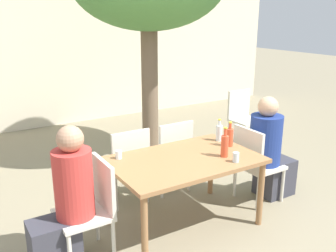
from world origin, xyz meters
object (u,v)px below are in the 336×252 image
person_seated_0 (65,205)px  person_seated_1 (269,153)px  water_bottle_0 (219,132)px  patio_chair_0 (92,204)px  patio_chair_4 (243,115)px  drinking_glass_1 (236,157)px  dining_table_front (184,165)px  soda_bottle_2 (230,137)px  patio_chair_1 (254,161)px  patio_chair_2 (127,162)px  patio_chair_3 (171,153)px  soda_bottle_1 (225,145)px  drinking_glass_0 (119,155)px

person_seated_0 → person_seated_1: (2.36, 0.00, -0.00)m
water_bottle_0 → patio_chair_0: bearing=-171.5°
patio_chair_4 → drinking_glass_1: patio_chair_4 is taller
dining_table_front → soda_bottle_2: bearing=3.8°
patio_chair_0 → soda_bottle_2: bearing=91.5°
patio_chair_4 → soda_bottle_2: bearing=-136.5°
dining_table_front → person_seated_0: bearing=-180.0°
person_seated_0 → drinking_glass_1: bearing=77.9°
patio_chair_1 → patio_chair_4: 1.96m
patio_chair_1 → patio_chair_2: 1.42m
dining_table_front → patio_chair_1: (0.95, 0.00, -0.15)m
person_seated_1 → patio_chair_3: bearing=52.0°
person_seated_1 → drinking_glass_1: (-0.81, -0.33, 0.22)m
soda_bottle_2 → person_seated_0: bearing=-178.7°
soda_bottle_1 → drinking_glass_1: size_ratio=3.19×
soda_bottle_2 → drinking_glass_0: size_ratio=3.22×
patio_chair_3 → patio_chair_4: size_ratio=1.00×
patio_chair_4 → drinking_glass_1: (-1.81, -1.86, 0.27)m
patio_chair_1 → patio_chair_4: same height
soda_bottle_1 → drinking_glass_0: (-0.91, 0.49, -0.08)m
water_bottle_0 → soda_bottle_1: bearing=-122.4°
person_seated_0 → soda_bottle_1: size_ratio=4.09×
dining_table_front → patio_chair_3: bearing=67.6°
patio_chair_1 → person_seated_1: size_ratio=0.73×
patio_chair_1 → patio_chair_2: (-1.24, 0.70, 0.00)m
person_seated_1 → drinking_glass_1: 0.91m
patio_chair_0 → patio_chair_4: 3.48m
soda_bottle_2 → drinking_glass_0: bearing=166.2°
dining_table_front → person_seated_0: size_ratio=1.17×
patio_chair_4 → patio_chair_3: bearing=-156.2°
patio_chair_3 → water_bottle_0: 0.65m
patio_chair_0 → patio_chair_4: bearing=116.1°
patio_chair_1 → person_seated_0: (-2.13, -0.00, 0.06)m
patio_chair_2 → patio_chair_4: same height
patio_chair_0 → water_bottle_0: water_bottle_0 is taller
patio_chair_4 → soda_bottle_1: size_ratio=2.94×
patio_chair_1 → person_seated_0: 2.13m
patio_chair_2 → person_seated_1: person_seated_1 is taller
person_seated_1 → soda_bottle_1: size_ratio=4.02×
dining_table_front → patio_chair_0: patio_chair_0 is taller
patio_chair_3 → soda_bottle_2: 0.80m
person_seated_1 → soda_bottle_1: person_seated_1 is taller
person_seated_1 → water_bottle_0: 0.66m
dining_table_front → person_seated_1: (1.18, -0.00, -0.10)m
person_seated_0 → patio_chair_0: bearing=90.0°
patio_chair_2 → drinking_glass_1: patio_chair_2 is taller
patio_chair_3 → person_seated_1: bearing=142.0°
drinking_glass_1 → soda_bottle_2: bearing=57.3°
patio_chair_4 → person_seated_0: bearing=-155.5°
person_seated_1 → drinking_glass_0: size_ratio=14.62×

